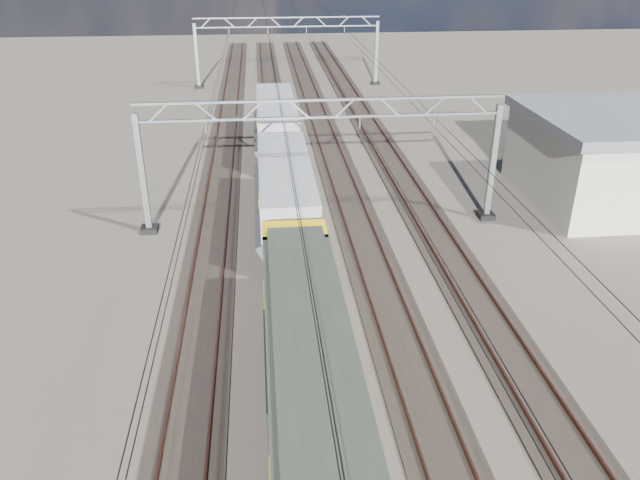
{
  "coord_description": "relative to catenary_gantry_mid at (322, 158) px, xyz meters",
  "views": [
    {
      "loc": [
        -3.21,
        -27.73,
        14.64
      ],
      "look_at": [
        -0.77,
        -2.84,
        2.4
      ],
      "focal_mm": 35.0,
      "sensor_mm": 36.0,
      "label": 1
    }
  ],
  "objects": [
    {
      "name": "track_outer_east",
      "position": [
        6.0,
        -4.0,
        -3.83
      ],
      "size": [
        2.6,
        140.0,
        0.3
      ],
      "color": "black",
      "rests_on": "ground"
    },
    {
      "name": "ground",
      "position": [
        -0.0,
        -4.0,
        -3.91
      ],
      "size": [
        160.0,
        160.0,
        0.0
      ],
      "primitive_type": "plane",
      "color": "#2A251F",
      "rests_on": "ground"
    },
    {
      "name": "catenary_gantry_far",
      "position": [
        0.0,
        36.0,
        0.0
      ],
      "size": [
        19.9,
        0.9,
        7.11
      ],
      "color": "#92999F",
      "rests_on": "ground"
    },
    {
      "name": "track_inner_east",
      "position": [
        2.0,
        -4.0,
        -3.83
      ],
      "size": [
        2.6,
        140.0,
        0.3
      ],
      "color": "black",
      "rests_on": "ground"
    },
    {
      "name": "catenary_gantry_mid",
      "position": [
        0.0,
        0.0,
        0.0
      ],
      "size": [
        19.9,
        0.9,
        7.11
      ],
      "color": "#92999F",
      "rests_on": "ground"
    },
    {
      "name": "track_outer_west",
      "position": [
        -6.0,
        -4.0,
        -3.83
      ],
      "size": [
        2.6,
        140.0,
        0.3
      ],
      "color": "black",
      "rests_on": "ground"
    },
    {
      "name": "track_loco",
      "position": [
        -2.0,
        -4.0,
        -3.83
      ],
      "size": [
        2.6,
        140.0,
        0.3
      ],
      "color": "black",
      "rests_on": "ground"
    },
    {
      "name": "hopper_wagon_lead",
      "position": [
        -2.0,
        -0.07,
        -1.67
      ],
      "size": [
        3.38,
        13.0,
        3.25
      ],
      "color": "black",
      "rests_on": "ground"
    },
    {
      "name": "hopper_wagon_mid",
      "position": [
        -2.0,
        14.13,
        -1.67
      ],
      "size": [
        3.38,
        13.0,
        3.25
      ],
      "color": "black",
      "rests_on": "ground"
    },
    {
      "name": "locomotive",
      "position": [
        -2.0,
        -17.77,
        -1.58
      ],
      "size": [
        2.76,
        21.1,
        3.62
      ],
      "color": "black",
      "rests_on": "ground"
    },
    {
      "name": "overhead_wires",
      "position": [
        -0.0,
        4.0,
        1.84
      ],
      "size": [
        12.03,
        140.0,
        0.53
      ],
      "color": "black",
      "rests_on": "ground"
    }
  ]
}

